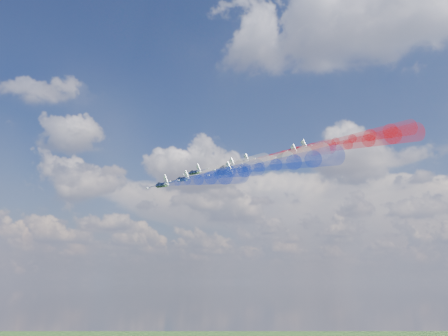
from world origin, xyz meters
The scene contains 16 objects.
jet_lead centered at (-20.13, 3.44, 129.67)m, with size 9.90×12.38×3.30m, color black, non-canonical shape.
trail_lead centered at (1.24, -12.85, 126.36)m, with size 4.13×43.20×4.13m, color white, non-canonical shape.
jet_inner_left centered at (-15.39, -12.14, 124.03)m, with size 9.90×12.38×3.30m, color black, non-canonical shape.
trail_inner_left centered at (5.98, -28.43, 120.72)m, with size 4.13×43.20×4.13m, color #1732C8, non-canonical shape.
jet_inner_right centered at (-2.77, 4.82, 131.65)m, with size 9.90×12.38×3.30m, color black, non-canonical shape.
trail_inner_right centered at (18.59, -11.46, 128.34)m, with size 4.13×43.20×4.13m, color red, non-canonical shape.
jet_outer_left centered at (-12.13, -28.44, 119.15)m, with size 9.90×12.38×3.30m, color black, non-canonical shape.
trail_outer_left centered at (9.24, -44.73, 115.84)m, with size 4.13×43.20×4.13m, color #1732C8, non-canonical shape.
jet_center_third centered at (0.15, -11.90, 126.25)m, with size 9.90×12.38×3.30m, color black, non-canonical shape.
trail_center_third centered at (21.51, -28.19, 122.94)m, with size 4.13×43.20×4.13m, color white, non-canonical shape.
jet_outer_right centered at (16.89, 5.30, 134.10)m, with size 9.90×12.38×3.30m, color black, non-canonical shape.
trail_outer_right centered at (38.26, -10.99, 130.78)m, with size 4.13×43.20×4.13m, color red, non-canonical shape.
jet_rear_left centered at (7.25, -28.48, 120.81)m, with size 9.90×12.38×3.30m, color black, non-canonical shape.
trail_rear_left centered at (28.62, -44.77, 117.50)m, with size 4.13×43.20×4.13m, color #1732C8, non-canonical shape.
jet_rear_right centered at (20.07, -13.48, 127.49)m, with size 9.90×12.38×3.30m, color black, non-canonical shape.
trail_rear_right centered at (41.44, -29.77, 124.18)m, with size 4.13×43.20×4.13m, color red, non-canonical shape.
Camera 1 is at (68.61, -148.16, 92.09)m, focal length 41.26 mm.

